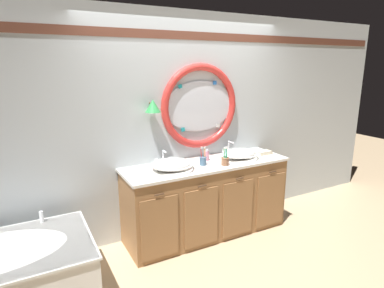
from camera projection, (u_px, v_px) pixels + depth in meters
ground_plane at (210, 244)px, 3.71m from camera, size 14.00×14.00×0.00m
back_wall_assembly at (187, 123)px, 3.89m from camera, size 6.40×0.26×2.60m
vanity_counter at (207, 198)px, 3.86m from camera, size 1.99×0.63×0.89m
sink_basin_left at (172, 164)px, 3.51m from camera, size 0.46×0.46×0.11m
sink_basin_right at (240, 153)px, 3.92m from camera, size 0.43×0.43×0.12m
faucet_set_left at (164, 158)px, 3.71m from camera, size 0.23×0.12×0.17m
faucet_set_right at (229, 148)px, 4.13m from camera, size 0.21×0.14×0.17m
toothbrush_holder_left at (203, 160)px, 3.66m from camera, size 0.09×0.09×0.22m
toothbrush_holder_right at (225, 160)px, 3.66m from camera, size 0.09×0.09×0.22m
soap_dispenser at (207, 156)px, 3.83m from camera, size 0.06×0.07×0.14m
folded_hand_towel at (264, 153)px, 4.12m from camera, size 0.19×0.12×0.04m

